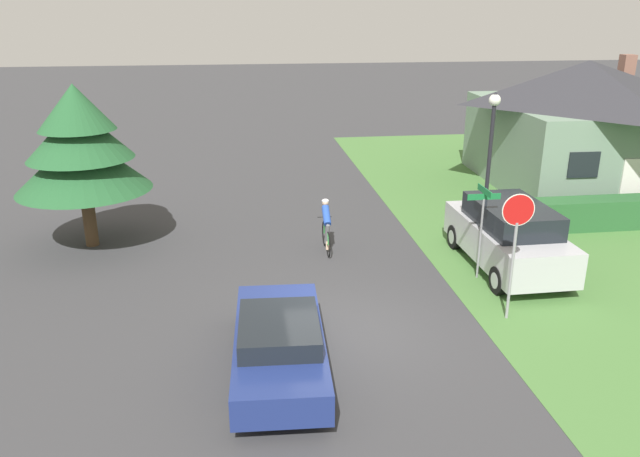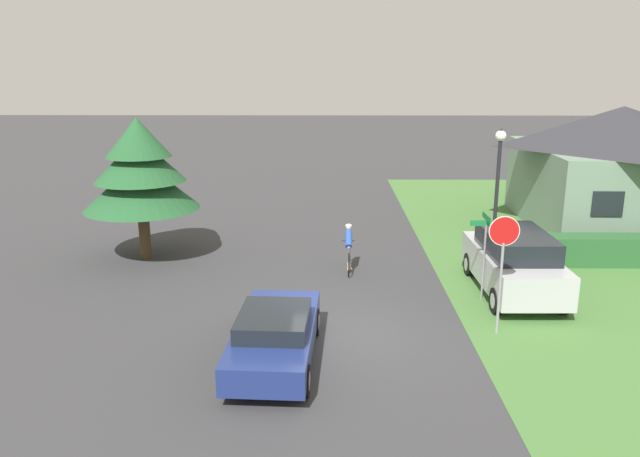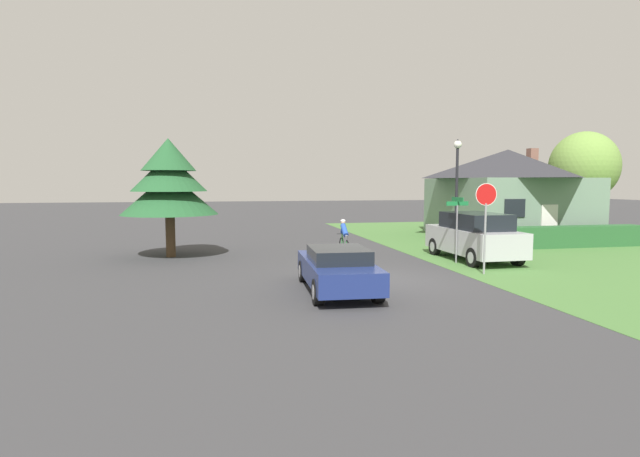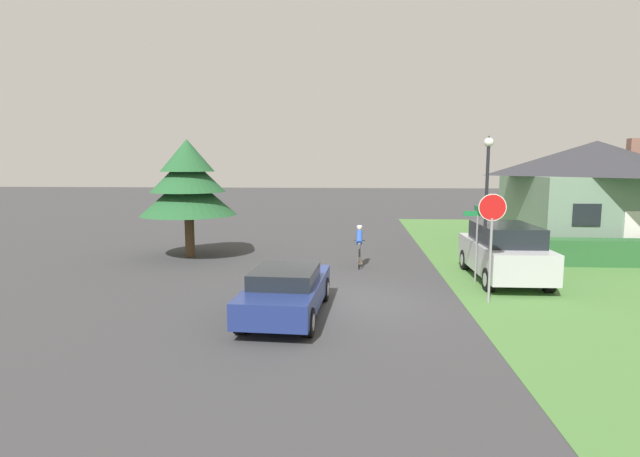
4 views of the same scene
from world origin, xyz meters
name	(u,v)px [view 4 (image 4 of 4)]	position (x,y,z in m)	size (l,w,h in m)	color
ground_plane	(347,302)	(0.00, 0.00, 0.00)	(140.00, 140.00, 0.00)	#38383A
cottage_house	(594,191)	(11.60, 11.15, 2.58)	(7.61, 8.72, 5.13)	slate
hedge_row	(633,253)	(10.81, 5.92, 0.51)	(9.43, 0.90, 1.02)	#285B2D
sedan_left_lane	(287,291)	(-1.53, -1.37, 0.65)	(1.99, 4.55, 1.28)	navy
cyclist	(359,247)	(0.35, 5.12, 0.74)	(0.44, 1.74, 1.57)	black
parked_suv_right	(504,252)	(5.18, 3.15, 0.96)	(2.09, 4.77, 1.89)	#B7B7BC
stop_sign	(492,226)	(3.96, 0.24, 2.18)	(0.75, 0.07, 3.07)	gray
street_lamp	(487,184)	(4.68, 3.75, 3.20)	(0.32, 0.32, 4.84)	black
street_name_sign	(477,230)	(4.13, 2.58, 1.77)	(0.90, 0.90, 2.54)	gray
conifer_tall_near	(188,183)	(-6.75, 6.55, 3.11)	(3.95, 3.95, 4.91)	#4C3823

